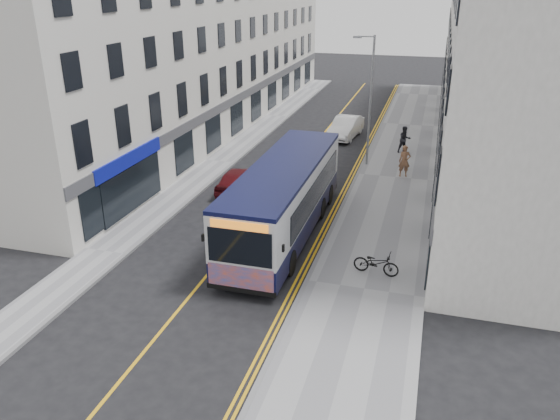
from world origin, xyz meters
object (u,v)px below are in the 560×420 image
Objects in this scene: bicycle at (376,263)px; pedestrian_near at (405,161)px; car_maroon at (239,180)px; car_white at (346,127)px; city_bus at (285,197)px; pedestrian_far at (405,140)px; streetlamp at (369,97)px.

pedestrian_near reaches higher than bicycle.
car_white is at bearing -105.77° from car_maroon.
pedestrian_near reaches higher than car_maroon.
pedestrian_far is (4.36, 14.45, -0.86)m from city_bus.
bicycle is 0.97× the size of pedestrian_near.
car_white is at bearing 110.57° from streetlamp.
bicycle is 20.82m from car_white.
car_maroon is at bearing 55.78° from bicycle.
streetlamp is at bearing 78.89° from city_bus.
car_maroon is (-8.68, -4.81, -0.37)m from pedestrian_near.
pedestrian_near is at bearing 6.19° from bicycle.
bicycle is (2.35, -13.96, -3.78)m from streetlamp.
pedestrian_far is 12.81m from car_maroon.
city_bus is 6.48× the size of bicycle.
city_bus is at bearing -83.32° from car_white.
bicycle is 0.45× the size of car_maroon.
bicycle is 12.26m from pedestrian_near.
streetlamp is at bearing -132.72° from car_maroon.
streetlamp reaches higher than pedestrian_near.
bicycle is 11.31m from car_maroon.
city_bus is 5.46m from bicycle.
city_bus is 15.12m from pedestrian_far.
car_white reaches higher than bicycle.
car_white is (-2.37, 6.31, -3.60)m from streetlamp.
streetlamp is 1.98× the size of car_maroon.
streetlamp is 4.38× the size of bicycle.
city_bus is (-2.21, -11.23, -2.50)m from streetlamp.
city_bus is 10.66m from pedestrian_near.
city_bus reaches higher than car_white.
streetlamp is 14.65m from bicycle.
pedestrian_far is (2.16, 3.22, -3.36)m from streetlamp.
city_bus is 6.27m from car_maroon.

